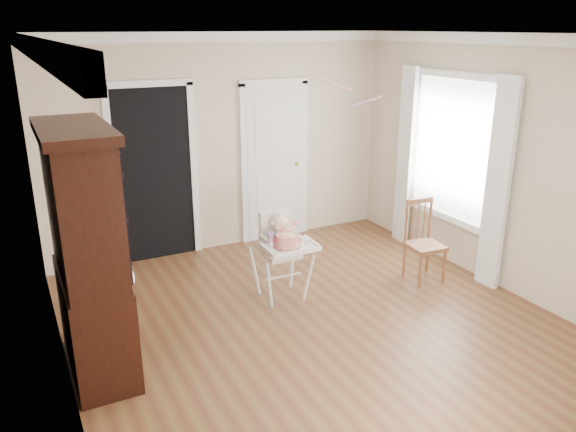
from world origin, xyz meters
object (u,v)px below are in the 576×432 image
high_chair (281,246)px  dining_chair (424,243)px  cake (287,241)px  china_cabinet (88,254)px  sippy_cup (271,239)px

high_chair → dining_chair: 1.69m
cake → china_cabinet: bearing=-173.2°
sippy_cup → dining_chair: 1.86m
high_chair → cake: (-0.04, -0.22, 0.14)m
dining_chair → cake: bearing=-177.2°
cake → china_cabinet: 1.94m
china_cabinet → dining_chair: size_ratio=2.25×
high_chair → cake: 0.26m
high_chair → china_cabinet: 2.04m
cake → dining_chair: dining_chair is taller
cake → sippy_cup: size_ratio=1.68×
cake → china_cabinet: china_cabinet is taller
cake → dining_chair: size_ratio=0.32×
china_cabinet → dining_chair: 3.66m
high_chair → cake: high_chair is taller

